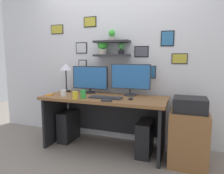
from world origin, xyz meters
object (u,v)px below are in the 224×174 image
pen_cup (75,95)px  monitor_left (90,79)px  computer_mouse (131,99)px  drawer_cabinet (188,138)px  coffee_mug (64,93)px  computer_tower_right (145,138)px  cell_phone (50,95)px  water_cup (83,94)px  desk (106,110)px  computer_tower_left (69,126)px  printer (190,105)px  desk_lamp (66,69)px  scissors_tray (107,100)px  monitor_right (130,78)px  keyboard (106,98)px

pen_cup → monitor_left: bearing=93.1°
computer_mouse → drawer_cabinet: 0.84m
coffee_mug → computer_tower_right: (1.13, 0.15, -0.57)m
cell_phone → water_cup: (0.56, -0.04, 0.05)m
desk → drawer_cabinet: 1.14m
monitor_left → computer_tower_left: bearing=-157.0°
cell_phone → computer_tower_left: bearing=51.6°
drawer_cabinet → printer: 0.41m
pen_cup → drawer_cabinet: 1.50m
desk_lamp → coffee_mug: size_ratio=4.92×
pen_cup → desk: bearing=49.2°
scissors_tray → computer_tower_left: 1.01m
coffee_mug → scissors_tray: (0.70, -0.12, -0.03)m
desk → monitor_right: (0.32, 0.16, 0.45)m
computer_tower_left → desk: bearing=-2.4°
scissors_tray → computer_tower_left: size_ratio=0.26×
water_cup → computer_tower_left: water_cup is taller
monitor_right → printer: (0.80, -0.27, -0.26)m
scissors_tray → computer_tower_left: scissors_tray is taller
coffee_mug → water_cup: bearing=-6.1°
desk → computer_tower_right: size_ratio=3.76×
monitor_right → drawer_cabinet: monitor_right is taller
monitor_right → computer_tower_right: bearing=-40.1°
coffee_mug → water_cup: water_cup is taller
monitor_right → cell_phone: 1.18m
coffee_mug → computer_tower_left: bearing=109.4°
keyboard → pen_cup: bearing=-153.4°
coffee_mug → keyboard: bearing=4.9°
keyboard → computer_tower_right: keyboard is taller
desk_lamp → cell_phone: desk_lamp is taller
desk_lamp → water_cup: (0.50, -0.39, -0.30)m
scissors_tray → drawer_cabinet: scissors_tray is taller
computer_mouse → computer_tower_left: computer_mouse is taller
coffee_mug → water_cup: size_ratio=0.82×
pen_cup → water_cup: water_cup is taller
monitor_left → computer_tower_left: 0.81m
coffee_mug → printer: coffee_mug is taller
cell_phone → computer_tower_right: bearing=-0.1°
cell_phone → pen_cup: (0.49, -0.13, 0.05)m
pen_cup → keyboard: bearing=26.6°
desk_lamp → scissors_tray: bearing=-28.6°
desk → coffee_mug: coffee_mug is taller
monitor_left → pen_cup: (0.03, -0.50, -0.16)m
keyboard → desk_lamp: size_ratio=0.99×
monitor_left → scissors_tray: (0.47, -0.50, -0.20)m
drawer_cabinet → monitor_left: bearing=169.5°
desk → coffee_mug: size_ratio=19.11×
keyboard → water_cup: water_cup is taller
printer → cell_phone: bearing=-176.9°
water_cup → printer: water_cup is taller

